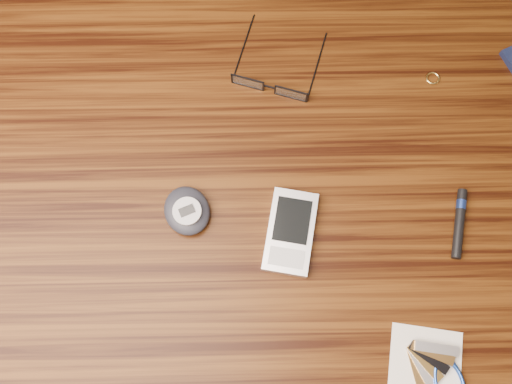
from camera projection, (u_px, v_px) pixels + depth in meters
ground at (231, 286)px, 1.47m from camera, size 3.80×3.80×0.00m
desk at (213, 233)px, 0.84m from camera, size 1.00×0.70×0.75m
eyeglasses at (271, 84)px, 0.79m from camera, size 0.14×0.14×0.02m
gold_ring at (433, 78)px, 0.80m from camera, size 0.02×0.02×0.00m
pda_phone at (290, 232)px, 0.73m from camera, size 0.08×0.12×0.02m
pedometer at (187, 211)px, 0.74m from camera, size 0.08×0.08×0.03m
notepad_keys at (437, 374)px, 0.69m from camera, size 0.11×0.11×0.01m
black_blue_pen at (460, 221)px, 0.74m from camera, size 0.03×0.09×0.01m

